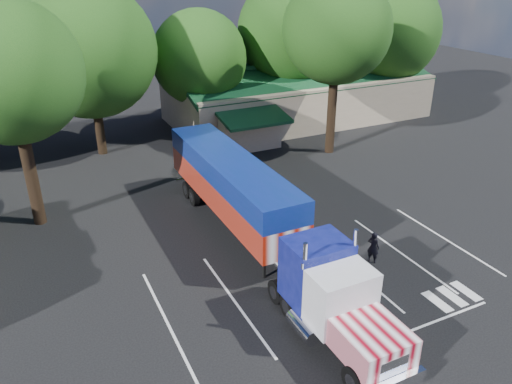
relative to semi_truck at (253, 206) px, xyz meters
name	(u,v)px	position (x,y,z in m)	size (l,w,h in m)	color
ground	(244,229)	(0.43, 2.08, -2.49)	(120.00, 120.00, 0.00)	black
event_hall	(296,96)	(14.17, 19.89, -0.28)	(24.20, 14.12, 5.55)	tan
tree_row_c	(89,50)	(-4.57, 18.28, 5.55)	(10.00, 10.00, 13.05)	black
tree_row_d	(199,58)	(4.43, 19.58, 4.09)	(8.00, 8.00, 10.60)	black
tree_row_e	(290,32)	(13.43, 20.08, 5.60)	(9.60, 9.60, 12.90)	black
tree_row_f	(386,31)	(23.43, 18.88, 5.30)	(10.40, 10.40, 13.00)	black
tree_near_left	(10,73)	(-10.07, 8.08, 6.32)	(7.60, 7.60, 12.65)	black
tree_near_right	(337,30)	(11.93, 10.58, 6.97)	(8.00, 8.00, 13.50)	black
semi_truck	(253,206)	(0.00, 0.00, 0.00)	(3.44, 21.02, 4.40)	black
woman	(373,247)	(4.93, -3.92, -1.63)	(0.63, 0.41, 1.72)	black
bicycle	(257,202)	(2.23, 4.01, -2.03)	(0.60, 1.73, 0.91)	black
silver_sedan	(300,124)	(12.43, 16.08, -1.82)	(1.41, 4.04, 1.33)	#A7A9AF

